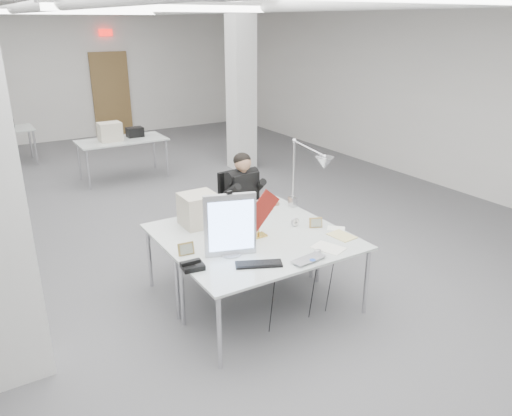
% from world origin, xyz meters
% --- Properties ---
extents(room_shell, '(10.04, 14.04, 3.24)m').
position_xyz_m(room_shell, '(0.04, 0.13, 1.69)').
color(room_shell, '#545456').
rests_on(room_shell, ground).
extents(desk_main, '(1.80, 0.90, 0.02)m').
position_xyz_m(desk_main, '(0.00, -2.50, 0.74)').
color(desk_main, silver).
rests_on(desk_main, room_shell).
extents(desk_second, '(1.80, 0.90, 0.02)m').
position_xyz_m(desk_second, '(0.00, -1.60, 0.74)').
color(desk_second, silver).
rests_on(desk_second, room_shell).
extents(bg_desk_a, '(1.60, 0.80, 0.02)m').
position_xyz_m(bg_desk_a, '(0.20, 3.00, 0.74)').
color(bg_desk_a, silver).
rests_on(bg_desk_a, room_shell).
extents(office_chair, '(0.54, 0.54, 0.99)m').
position_xyz_m(office_chair, '(0.48, -0.97, 0.50)').
color(office_chair, black).
rests_on(office_chair, room_shell).
extents(seated_person, '(0.51, 0.62, 0.85)m').
position_xyz_m(seated_person, '(0.48, -1.02, 0.90)').
color(seated_person, black).
rests_on(seated_person, office_chair).
extents(monitor, '(0.48, 0.20, 0.61)m').
position_xyz_m(monitor, '(-0.41, -2.33, 1.06)').
color(monitor, '#B0B0B5').
rests_on(monitor, desk_main).
extents(pennant, '(0.45, 0.05, 0.48)m').
position_xyz_m(pennant, '(-0.12, -2.36, 1.12)').
color(pennant, maroon).
rests_on(pennant, monitor).
extents(keyboard, '(0.45, 0.31, 0.02)m').
position_xyz_m(keyboard, '(-0.30, -2.66, 0.77)').
color(keyboard, black).
rests_on(keyboard, desk_main).
extents(laptop, '(0.37, 0.26, 0.03)m').
position_xyz_m(laptop, '(0.14, -2.87, 0.77)').
color(laptop, '#B8B8BD').
rests_on(laptop, desk_main).
extents(mouse, '(0.09, 0.07, 0.03)m').
position_xyz_m(mouse, '(0.32, -2.73, 0.77)').
color(mouse, '#AAAAAE').
rests_on(mouse, desk_main).
extents(bankers_lamp, '(0.35, 0.18, 0.38)m').
position_xyz_m(bankers_lamp, '(0.04, -2.10, 0.94)').
color(bankers_lamp, gold).
rests_on(bankers_lamp, desk_main).
extents(desk_phone, '(0.21, 0.20, 0.05)m').
position_xyz_m(desk_phone, '(-0.84, -2.40, 0.78)').
color(desk_phone, black).
rests_on(desk_phone, desk_main).
extents(picture_frame_left, '(0.16, 0.05, 0.12)m').
position_xyz_m(picture_frame_left, '(-0.77, -2.11, 0.82)').
color(picture_frame_left, olive).
rests_on(picture_frame_left, desk_main).
extents(picture_frame_right, '(0.14, 0.09, 0.11)m').
position_xyz_m(picture_frame_right, '(0.69, -2.23, 0.81)').
color(picture_frame_right, '#AD8A4A').
rests_on(picture_frame_right, desk_main).
extents(desk_clock, '(0.10, 0.03, 0.09)m').
position_xyz_m(desk_clock, '(0.52, -2.08, 0.81)').
color(desk_clock, '#AEAEB3').
rests_on(desk_clock, desk_main).
extents(paper_stack_a, '(0.30, 0.36, 0.01)m').
position_xyz_m(paper_stack_a, '(0.47, -2.71, 0.76)').
color(paper_stack_a, white).
rests_on(paper_stack_a, desk_main).
extents(paper_stack_b, '(0.22, 0.29, 0.01)m').
position_xyz_m(paper_stack_b, '(0.77, -2.55, 0.76)').
color(paper_stack_b, '#D6C780').
rests_on(paper_stack_b, desk_main).
extents(paper_stack_c, '(0.22, 0.22, 0.01)m').
position_xyz_m(paper_stack_c, '(0.85, -2.37, 0.76)').
color(paper_stack_c, white).
rests_on(paper_stack_c, desk_main).
extents(beige_monitor, '(0.37, 0.35, 0.35)m').
position_xyz_m(beige_monitor, '(-0.35, -1.50, 0.93)').
color(beige_monitor, '#BEB59E').
rests_on(beige_monitor, desk_second).
extents(architect_lamp, '(0.46, 0.73, 0.89)m').
position_xyz_m(architect_lamp, '(0.85, -1.82, 1.20)').
color(architect_lamp, '#B7B7BC').
rests_on(architect_lamp, desk_second).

